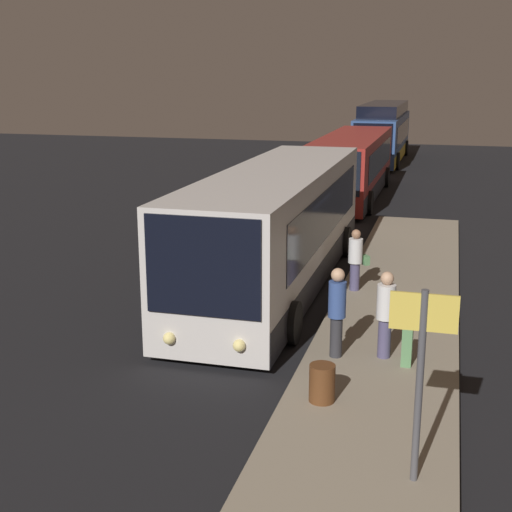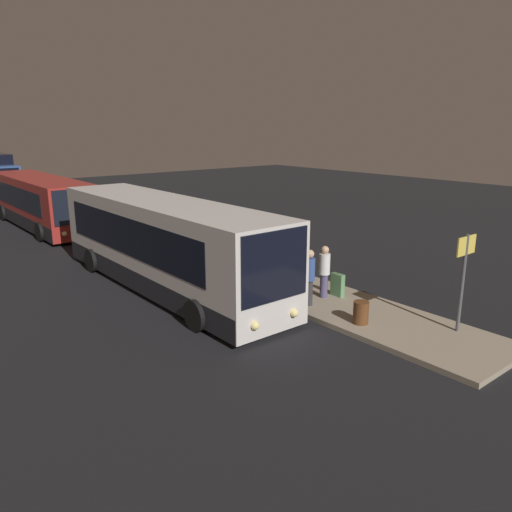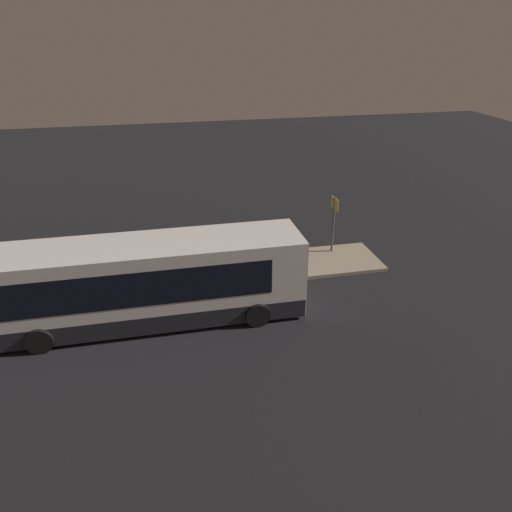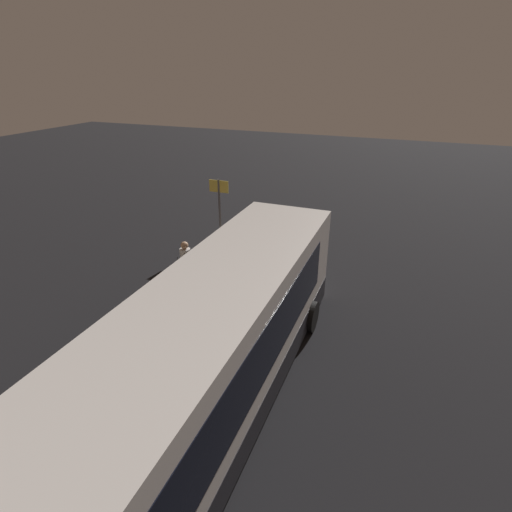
{
  "view_description": "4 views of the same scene",
  "coord_description": "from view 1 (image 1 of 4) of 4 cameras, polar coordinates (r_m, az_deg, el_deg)",
  "views": [
    {
      "loc": [
        17.07,
        4.13,
        5.57
      ],
      "look_at": [
        3.67,
        0.45,
        1.94
      ],
      "focal_mm": 50.0,
      "sensor_mm": 36.0,
      "label": 1
    },
    {
      "loc": [
        14.5,
        -8.41,
        5.65
      ],
      "look_at": [
        3.67,
        0.45,
        1.94
      ],
      "focal_mm": 35.0,
      "sensor_mm": 36.0,
      "label": 2
    },
    {
      "loc": [
        -0.11,
        -16.59,
        10.21
      ],
      "look_at": [
        3.67,
        0.45,
        1.94
      ],
      "focal_mm": 35.0,
      "sensor_mm": 36.0,
      "label": 3
    },
    {
      "loc": [
        -6.39,
        -3.55,
        7.11
      ],
      "look_at": [
        3.67,
        0.45,
        1.94
      ],
      "focal_mm": 28.0,
      "sensor_mm": 36.0,
      "label": 4
    }
  ],
  "objects": [
    {
      "name": "suitcase",
      "position": [
        13.9,
        12.01,
        -6.94
      ],
      "size": [
        0.47,
        0.19,
        0.99
      ],
      "color": "#598C59",
      "rests_on": "platform"
    },
    {
      "name": "bus_second",
      "position": [
        32.42,
        7.7,
        7.09
      ],
      "size": [
        11.34,
        2.74,
        2.79
      ],
      "color": "maroon",
      "rests_on": "ground"
    },
    {
      "name": "platform",
      "position": [
        17.96,
        11.23,
        -3.46
      ],
      "size": [
        20.0,
        2.93,
        0.15
      ],
      "color": "gray",
      "rests_on": "ground"
    },
    {
      "name": "bus_lead",
      "position": [
        18.69,
        1.76,
        2.2
      ],
      "size": [
        11.75,
        2.84,
        3.12
      ],
      "color": "silver",
      "rests_on": "ground"
    },
    {
      "name": "passenger_boarding",
      "position": [
        13.81,
        6.5,
        -4.18
      ],
      "size": [
        0.54,
        0.37,
        1.79
      ],
      "rotation": [
        0.0,
        0.0,
        1.66
      ],
      "color": "#2D2D33",
      "rests_on": "platform"
    },
    {
      "name": "passenger_waiting",
      "position": [
        18.09,
        8.0,
        -0.14
      ],
      "size": [
        0.56,
        0.61,
        1.57
      ],
      "rotation": [
        0.0,
        0.0,
        0.62
      ],
      "color": "#4C476B",
      "rests_on": "platform"
    },
    {
      "name": "sign_post",
      "position": [
        9.62,
        13.06,
        -8.01
      ],
      "size": [
        0.1,
        0.87,
        2.71
      ],
      "color": "#4C4C51",
      "rests_on": "platform"
    },
    {
      "name": "trash_bin",
      "position": [
        12.2,
        5.31,
        -10.09
      ],
      "size": [
        0.44,
        0.44,
        0.65
      ],
      "color": "#593319",
      "rests_on": "platform"
    },
    {
      "name": "passenger_with_bags",
      "position": [
        13.92,
        10.33,
        -4.35
      ],
      "size": [
        0.5,
        0.5,
        1.73
      ],
      "rotation": [
        0.0,
        0.0,
        1.0
      ],
      "color": "#4C476B",
      "rests_on": "platform"
    },
    {
      "name": "bus_third",
      "position": [
        46.11,
        10.11,
        9.51
      ],
      "size": [
        11.73,
        2.76,
        3.58
      ],
      "color": "#33518C",
      "rests_on": "ground"
    },
    {
      "name": "ground",
      "position": [
        18.42,
        1.66,
        -2.96
      ],
      "size": [
        80.0,
        80.0,
        0.0
      ],
      "primitive_type": "plane",
      "color": "black"
    }
  ]
}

